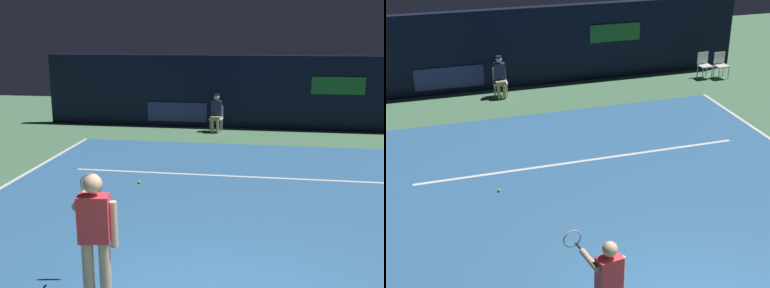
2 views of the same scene
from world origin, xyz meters
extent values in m
plane|color=#4C7A56|center=(0.00, 4.15, 0.00)|extent=(30.55, 30.55, 0.00)
cube|color=#336699|center=(0.00, 4.15, 0.01)|extent=(10.42, 10.30, 0.01)
cube|color=white|center=(0.00, 5.95, 0.01)|extent=(8.13, 0.10, 0.01)
cube|color=black|center=(0.00, 12.00, 1.30)|extent=(15.04, 0.30, 2.60)
cube|color=navy|center=(-2.63, 11.84, 0.55)|extent=(2.20, 0.04, 0.70)
cube|color=#1E6B2D|center=(3.01, 11.84, 1.60)|extent=(1.80, 0.04, 0.60)
cylinder|color=#DBAD89|center=(-1.35, 0.29, 0.46)|extent=(0.14, 0.14, 0.92)
cylinder|color=#DBAD89|center=(-1.54, 0.26, 0.46)|extent=(0.14, 0.14, 0.92)
cube|color=#D8333F|center=(-1.45, 0.27, 1.20)|extent=(0.39, 0.27, 0.56)
sphere|color=#DBAD89|center=(-1.45, 0.27, 1.62)|extent=(0.22, 0.22, 0.22)
cylinder|color=#DBAD89|center=(-1.68, 0.46, 1.35)|extent=(0.16, 0.51, 0.09)
cylinder|color=#DBAD89|center=(-1.23, 0.32, 1.12)|extent=(0.09, 0.09, 0.56)
cylinder|color=black|center=(-1.72, 0.75, 1.35)|extent=(0.08, 0.30, 0.03)
torus|color=#B2B2B7|center=(-1.76, 1.03, 1.35)|extent=(0.30, 0.07, 0.30)
cube|color=white|center=(-1.12, 11.13, 0.46)|extent=(0.46, 0.43, 0.04)
cube|color=white|center=(-1.11, 11.33, 0.69)|extent=(0.42, 0.05, 0.42)
cylinder|color=#B2B2B7|center=(-1.32, 10.97, 0.23)|extent=(0.03, 0.03, 0.46)
cylinder|color=#B2B2B7|center=(-0.94, 10.95, 0.23)|extent=(0.03, 0.03, 0.46)
cylinder|color=#B2B2B7|center=(-1.30, 11.31, 0.23)|extent=(0.03, 0.03, 0.46)
cylinder|color=#B2B2B7|center=(-0.92, 11.29, 0.23)|extent=(0.03, 0.03, 0.46)
cube|color=tan|center=(-1.12, 11.05, 0.50)|extent=(0.34, 0.42, 0.14)
cylinder|color=tan|center=(-1.22, 10.87, 0.23)|extent=(0.11, 0.11, 0.46)
cylinder|color=tan|center=(-1.05, 10.86, 0.23)|extent=(0.11, 0.11, 0.46)
cube|color=#23284C|center=(-1.12, 11.17, 0.83)|extent=(0.35, 0.24, 0.52)
sphere|color=beige|center=(-1.12, 11.17, 1.21)|extent=(0.20, 0.20, 0.20)
cylinder|color=#141933|center=(-1.12, 11.17, 1.30)|extent=(0.19, 0.19, 0.04)
sphere|color=#CCE033|center=(-2.24, 5.08, 0.05)|extent=(0.07, 0.07, 0.07)
camera|label=1|loc=(0.41, -4.40, 3.24)|focal=42.60mm
camera|label=2|loc=(-3.75, -5.65, 6.21)|focal=52.11mm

